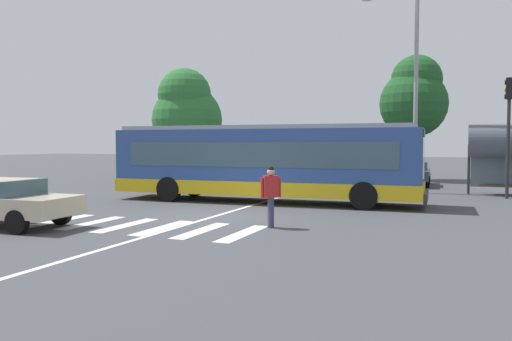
# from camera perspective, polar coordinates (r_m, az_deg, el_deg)

# --- Properties ---
(ground_plane) EXTENTS (160.00, 160.00, 0.00)m
(ground_plane) POSITION_cam_1_polar(r_m,az_deg,el_deg) (16.86, -4.64, -5.01)
(ground_plane) COLOR #424449
(city_transit_bus) EXTENTS (12.49, 3.05, 3.06)m
(city_transit_bus) POSITION_cam_1_polar(r_m,az_deg,el_deg) (20.60, 0.90, 0.90)
(city_transit_bus) COLOR black
(city_transit_bus) RESTS_ON ground_plane
(pedestrian_crossing_street) EXTENTS (0.51, 0.43, 1.72)m
(pedestrian_crossing_street) POSITION_cam_1_polar(r_m,az_deg,el_deg) (14.34, 1.65, -2.52)
(pedestrian_crossing_street) COLOR #333856
(pedestrian_crossing_street) RESTS_ON ground_plane
(parked_car_champagne) EXTENTS (1.94, 4.54, 1.35)m
(parked_car_champagne) POSITION_cam_1_polar(r_m,az_deg,el_deg) (33.85, -6.56, 0.31)
(parked_car_champagne) COLOR black
(parked_car_champagne) RESTS_ON ground_plane
(parked_car_red) EXTENTS (2.04, 4.59, 1.35)m
(parked_car_red) POSITION_cam_1_polar(r_m,az_deg,el_deg) (32.66, -2.41, 0.23)
(parked_car_red) COLOR black
(parked_car_red) RESTS_ON ground_plane
(parked_car_teal) EXTENTS (2.02, 4.57, 1.35)m
(parked_car_teal) POSITION_cam_1_polar(r_m,az_deg,el_deg) (31.81, 2.07, 0.16)
(parked_car_teal) COLOR black
(parked_car_teal) RESTS_ON ground_plane
(parked_car_black) EXTENTS (1.94, 4.53, 1.35)m
(parked_car_black) POSITION_cam_1_polar(r_m,az_deg,el_deg) (31.47, 6.94, 0.10)
(parked_car_black) COLOR black
(parked_car_black) RESTS_ON ground_plane
(parked_car_silver) EXTENTS (2.00, 4.57, 1.35)m
(parked_car_silver) POSITION_cam_1_polar(r_m,az_deg,el_deg) (30.83, 11.97, 0.00)
(parked_car_silver) COLOR black
(parked_car_silver) RESTS_ON ground_plane
(parked_car_charcoal) EXTENTS (2.01, 4.57, 1.35)m
(parked_car_charcoal) POSITION_cam_1_polar(r_m,az_deg,el_deg) (30.04, 16.94, -0.14)
(parked_car_charcoal) COLOR black
(parked_car_charcoal) RESTS_ON ground_plane
(traffic_light_far_corner) EXTENTS (0.33, 0.32, 5.12)m
(traffic_light_far_corner) POSITION_cam_1_polar(r_m,az_deg,el_deg) (24.38, 26.19, 5.20)
(traffic_light_far_corner) COLOR #28282B
(traffic_light_far_corner) RESTS_ON ground_plane
(twin_arm_street_lamp) EXTENTS (5.23, 0.32, 9.62)m
(twin_arm_street_lamp) POSITION_cam_1_polar(r_m,az_deg,el_deg) (25.86, 17.32, 10.82)
(twin_arm_street_lamp) COLOR #939399
(twin_arm_street_lamp) RESTS_ON ground_plane
(background_tree_left) EXTENTS (4.66, 4.66, 7.30)m
(background_tree_left) POSITION_cam_1_polar(r_m,az_deg,el_deg) (34.62, -7.72, 6.37)
(background_tree_left) COLOR brown
(background_tree_left) RESTS_ON ground_plane
(background_tree_right) EXTENTS (4.27, 4.27, 7.98)m
(background_tree_right) POSITION_cam_1_polar(r_m,az_deg,el_deg) (34.59, 17.13, 7.78)
(background_tree_right) COLOR brown
(background_tree_right) RESTS_ON ground_plane
(crosswalk_painted_stripes) EXTENTS (6.54, 2.71, 0.01)m
(crosswalk_painted_stripes) POSITION_cam_1_polar(r_m,az_deg,el_deg) (14.96, -12.30, -6.08)
(crosswalk_painted_stripes) COLOR silver
(crosswalk_painted_stripes) RESTS_ON ground_plane
(lane_center_line) EXTENTS (0.16, 24.00, 0.01)m
(lane_center_line) POSITION_cam_1_polar(r_m,az_deg,el_deg) (18.62, -1.66, -4.23)
(lane_center_line) COLOR silver
(lane_center_line) RESTS_ON ground_plane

